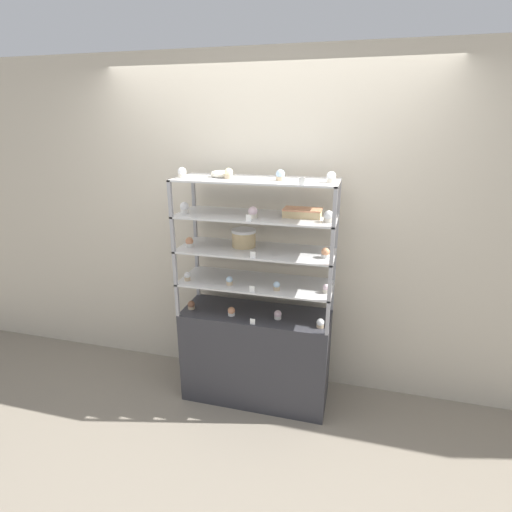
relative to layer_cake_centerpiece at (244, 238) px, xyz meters
name	(u,v)px	position (x,y,z in m)	size (l,w,h in m)	color
ground_plane	(256,395)	(0.10, -0.05, -1.30)	(20.00, 20.00, 0.00)	gray
back_wall	(267,229)	(0.10, 0.31, 0.00)	(8.00, 0.05, 2.60)	beige
display_base	(256,355)	(0.10, -0.05, -0.93)	(1.11, 0.42, 0.74)	#333338
display_riser_lower	(256,284)	(0.10, -0.05, -0.33)	(1.11, 0.42, 0.25)	#99999E
display_riser_middle	(256,252)	(0.10, -0.05, -0.08)	(1.11, 0.42, 0.25)	#99999E
display_riser_upper	(256,218)	(0.10, -0.05, 0.17)	(1.11, 0.42, 0.25)	#99999E
display_riser_top	(256,181)	(0.10, -0.05, 0.42)	(1.11, 0.42, 0.25)	#99999E
layer_cake_centerpiece	(244,238)	(0.00, 0.00, 0.00)	(0.18, 0.18, 0.13)	#DBBC84
sheet_cake_frosted	(303,213)	(0.42, -0.02, 0.21)	(0.26, 0.15, 0.06)	#DBBC84
cupcake_0	(191,305)	(-0.39, -0.11, -0.53)	(0.05, 0.05, 0.06)	#CCB28C
cupcake_1	(231,311)	(-0.06, -0.14, -0.53)	(0.05, 0.05, 0.06)	white
cupcake_2	(278,315)	(0.28, -0.10, -0.53)	(0.05, 0.05, 0.06)	white
cupcake_3	(320,323)	(0.59, -0.15, -0.53)	(0.05, 0.05, 0.06)	#CCB28C
price_tag_0	(253,322)	(0.13, -0.23, -0.54)	(0.04, 0.00, 0.04)	white
cupcake_4	(187,276)	(-0.39, -0.15, -0.28)	(0.05, 0.05, 0.06)	#CCB28C
cupcake_5	(229,281)	(-0.07, -0.15, -0.28)	(0.05, 0.05, 0.06)	#CCB28C
cupcake_6	(277,286)	(0.28, -0.16, -0.28)	(0.05, 0.05, 0.06)	#CCB28C
cupcake_7	(326,289)	(0.62, -0.12, -0.28)	(0.05, 0.05, 0.06)	beige
price_tag_1	(252,289)	(0.12, -0.23, -0.29)	(0.04, 0.00, 0.04)	white
cupcake_8	(189,242)	(-0.38, -0.10, -0.03)	(0.06, 0.06, 0.07)	white
cupcake_9	(325,253)	(0.60, -0.10, -0.03)	(0.06, 0.06, 0.07)	white
price_tag_2	(253,255)	(0.13, -0.23, -0.04)	(0.04, 0.00, 0.04)	white
cupcake_10	(184,208)	(-0.41, -0.10, 0.22)	(0.06, 0.06, 0.08)	white
cupcake_11	(253,212)	(0.10, -0.13, 0.22)	(0.06, 0.06, 0.08)	beige
cupcake_12	(329,217)	(0.61, -0.13, 0.22)	(0.06, 0.06, 0.08)	beige
price_tag_3	(248,218)	(0.10, -0.23, 0.21)	(0.04, 0.00, 0.04)	white
cupcake_13	(182,173)	(-0.40, -0.13, 0.47)	(0.06, 0.06, 0.07)	beige
cupcake_14	(229,174)	(-0.08, -0.09, 0.47)	(0.06, 0.06, 0.07)	#CCB28C
cupcake_15	(280,175)	(0.28, -0.09, 0.47)	(0.06, 0.06, 0.07)	#CCB28C
cupcake_16	(331,177)	(0.61, -0.10, 0.47)	(0.06, 0.06, 0.07)	beige
price_tag_4	(302,181)	(0.44, -0.23, 0.46)	(0.04, 0.00, 0.04)	white
donut_glazed	(221,174)	(-0.15, -0.01, 0.45)	(0.15, 0.15, 0.04)	#EFE5CC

